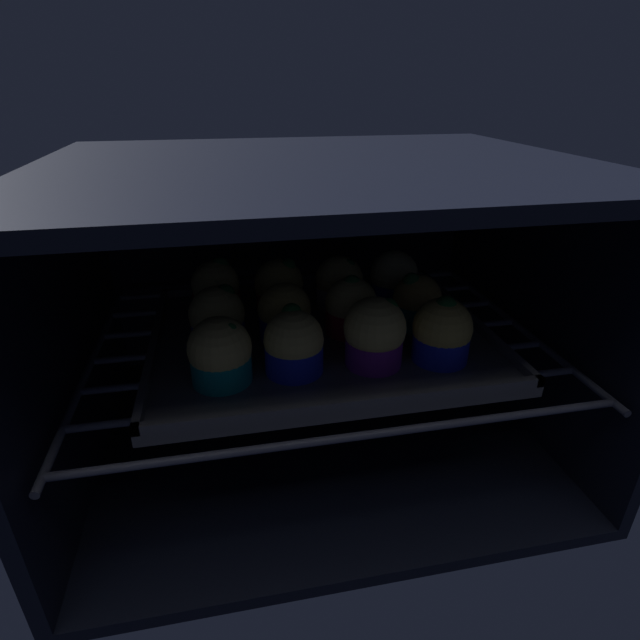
{
  "coord_description": "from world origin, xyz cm",
  "views": [
    {
      "loc": [
        -10.44,
        -31.59,
        43.17
      ],
      "look_at": [
        0.0,
        20.76,
        17.04
      ],
      "focal_mm": 27.56,
      "sensor_mm": 36.0,
      "label": 1
    }
  ],
  "objects_px": {
    "muffin_row0_col2": "(375,334)",
    "muffin_row2_col1": "(279,288)",
    "baking_tray": "(320,337)",
    "muffin_row1_col0": "(218,318)",
    "muffin_row0_col3": "(442,332)",
    "muffin_row1_col1": "(285,315)",
    "muffin_row1_col2": "(351,308)",
    "muffin_row2_col2": "(339,284)",
    "muffin_row2_col0": "(216,289)",
    "muffin_row0_col0": "(220,354)",
    "muffin_row1_col3": "(417,303)",
    "muffin_row0_col1": "(294,344)",
    "muffin_row2_col3": "(394,278)"
  },
  "relations": [
    {
      "from": "muffin_row0_col0",
      "to": "muffin_row1_col2",
      "type": "distance_m",
      "value": 0.18
    },
    {
      "from": "muffin_row2_col0",
      "to": "muffin_row2_col1",
      "type": "xyz_separation_m",
      "value": [
        0.08,
        -0.0,
        -0.0
      ]
    },
    {
      "from": "muffin_row2_col2",
      "to": "muffin_row2_col3",
      "type": "distance_m",
      "value": 0.08
    },
    {
      "from": "muffin_row0_col2",
      "to": "muffin_row2_col1",
      "type": "xyz_separation_m",
      "value": [
        -0.08,
        0.16,
        -0.0
      ]
    },
    {
      "from": "muffin_row0_col2",
      "to": "muffin_row1_col0",
      "type": "bearing_deg",
      "value": 153.32
    },
    {
      "from": "muffin_row1_col2",
      "to": "muffin_row1_col1",
      "type": "bearing_deg",
      "value": -178.96
    },
    {
      "from": "baking_tray",
      "to": "muffin_row1_col1",
      "type": "bearing_deg",
      "value": -177.77
    },
    {
      "from": "muffin_row1_col1",
      "to": "muffin_row0_col2",
      "type": "bearing_deg",
      "value": -42.09
    },
    {
      "from": "muffin_row2_col2",
      "to": "baking_tray",
      "type": "bearing_deg",
      "value": -118.41
    },
    {
      "from": "muffin_row0_col0",
      "to": "muffin_row1_col3",
      "type": "bearing_deg",
      "value": 19.33
    },
    {
      "from": "muffin_row1_col1",
      "to": "baking_tray",
      "type": "bearing_deg",
      "value": 2.23
    },
    {
      "from": "muffin_row0_col3",
      "to": "muffin_row2_col0",
      "type": "xyz_separation_m",
      "value": [
        -0.24,
        0.17,
        0.0
      ]
    },
    {
      "from": "muffin_row0_col3",
      "to": "muffin_row1_col1",
      "type": "height_order",
      "value": "muffin_row0_col3"
    },
    {
      "from": "baking_tray",
      "to": "muffin_row1_col1",
      "type": "height_order",
      "value": "muffin_row1_col1"
    },
    {
      "from": "muffin_row0_col0",
      "to": "muffin_row2_col3",
      "type": "xyz_separation_m",
      "value": [
        0.24,
        0.16,
        0.0
      ]
    },
    {
      "from": "muffin_row0_col0",
      "to": "muffin_row2_col2",
      "type": "distance_m",
      "value": 0.23
    },
    {
      "from": "muffin_row0_col2",
      "to": "muffin_row2_col3",
      "type": "bearing_deg",
      "value": 64.57
    },
    {
      "from": "muffin_row0_col0",
      "to": "muffin_row0_col1",
      "type": "relative_size",
      "value": 0.96
    },
    {
      "from": "muffin_row0_col2",
      "to": "muffin_row2_col0",
      "type": "xyz_separation_m",
      "value": [
        -0.17,
        0.16,
        -0.0
      ]
    },
    {
      "from": "muffin_row2_col0",
      "to": "muffin_row2_col1",
      "type": "bearing_deg",
      "value": -2.97
    },
    {
      "from": "muffin_row0_col3",
      "to": "muffin_row2_col1",
      "type": "height_order",
      "value": "muffin_row0_col3"
    },
    {
      "from": "muffin_row0_col3",
      "to": "muffin_row2_col1",
      "type": "bearing_deg",
      "value": 133.94
    },
    {
      "from": "baking_tray",
      "to": "muffin_row1_col3",
      "type": "bearing_deg",
      "value": 1.41
    },
    {
      "from": "muffin_row1_col2",
      "to": "muffin_row2_col1",
      "type": "bearing_deg",
      "value": 134.43
    },
    {
      "from": "muffin_row0_col3",
      "to": "muffin_row2_col2",
      "type": "relative_size",
      "value": 1.09
    },
    {
      "from": "muffin_row2_col1",
      "to": "muffin_row2_col2",
      "type": "height_order",
      "value": "muffin_row2_col1"
    },
    {
      "from": "muffin_row2_col0",
      "to": "muffin_row1_col0",
      "type": "bearing_deg",
      "value": -89.52
    },
    {
      "from": "muffin_row0_col0",
      "to": "muffin_row2_col2",
      "type": "bearing_deg",
      "value": 44.89
    },
    {
      "from": "baking_tray",
      "to": "muffin_row0_col3",
      "type": "height_order",
      "value": "muffin_row0_col3"
    },
    {
      "from": "muffin_row1_col2",
      "to": "muffin_row2_col2",
      "type": "xyz_separation_m",
      "value": [
        0.0,
        0.08,
        -0.0
      ]
    },
    {
      "from": "muffin_row2_col0",
      "to": "muffin_row2_col2",
      "type": "bearing_deg",
      "value": -1.61
    },
    {
      "from": "baking_tray",
      "to": "muffin_row2_col3",
      "type": "bearing_deg",
      "value": 34.23
    },
    {
      "from": "muffin_row1_col2",
      "to": "muffin_row2_col0",
      "type": "height_order",
      "value": "muffin_row2_col0"
    },
    {
      "from": "muffin_row0_col1",
      "to": "muffin_row1_col1",
      "type": "distance_m",
      "value": 0.08
    },
    {
      "from": "muffin_row0_col3",
      "to": "muffin_row1_col1",
      "type": "bearing_deg",
      "value": 152.76
    },
    {
      "from": "muffin_row0_col3",
      "to": "muffin_row1_col0",
      "type": "distance_m",
      "value": 0.25
    },
    {
      "from": "muffin_row1_col2",
      "to": "muffin_row2_col0",
      "type": "distance_m",
      "value": 0.18
    },
    {
      "from": "baking_tray",
      "to": "muffin_row2_col0",
      "type": "distance_m",
      "value": 0.15
    },
    {
      "from": "muffin_row0_col3",
      "to": "muffin_row1_col0",
      "type": "relative_size",
      "value": 1.08
    },
    {
      "from": "muffin_row0_col0",
      "to": "muffin_row0_col3",
      "type": "height_order",
      "value": "muffin_row0_col3"
    },
    {
      "from": "baking_tray",
      "to": "muffin_row1_col2",
      "type": "relative_size",
      "value": 5.46
    },
    {
      "from": "muffin_row0_col3",
      "to": "muffin_row1_col1",
      "type": "distance_m",
      "value": 0.18
    },
    {
      "from": "muffin_row0_col3",
      "to": "baking_tray",
      "type": "bearing_deg",
      "value": 144.42
    },
    {
      "from": "baking_tray",
      "to": "muffin_row1_col0",
      "type": "height_order",
      "value": "muffin_row1_col0"
    },
    {
      "from": "muffin_row0_col3",
      "to": "muffin_row0_col1",
      "type": "bearing_deg",
      "value": 177.4
    },
    {
      "from": "baking_tray",
      "to": "muffin_row0_col0",
      "type": "height_order",
      "value": "muffin_row0_col0"
    },
    {
      "from": "muffin_row1_col1",
      "to": "muffin_row1_col2",
      "type": "relative_size",
      "value": 0.94
    },
    {
      "from": "muffin_row0_col2",
      "to": "muffin_row2_col0",
      "type": "height_order",
      "value": "same"
    },
    {
      "from": "muffin_row0_col2",
      "to": "muffin_row2_col2",
      "type": "height_order",
      "value": "muffin_row0_col2"
    },
    {
      "from": "muffin_row0_col1",
      "to": "muffin_row2_col3",
      "type": "bearing_deg",
      "value": 44.16
    }
  ]
}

